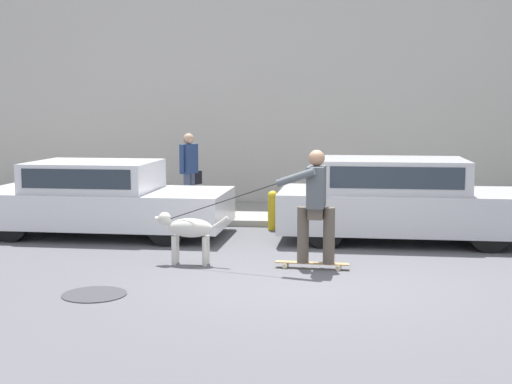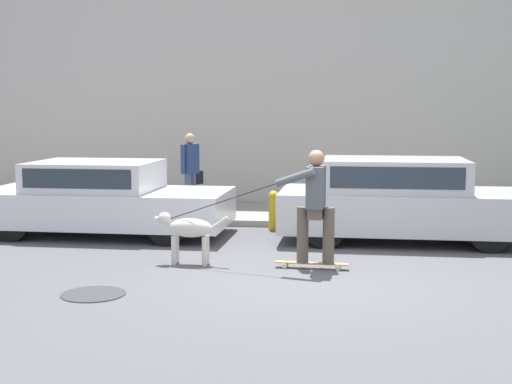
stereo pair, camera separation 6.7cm
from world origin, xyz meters
The scene contains 10 objects.
ground_plane centered at (0.00, 0.00, 0.00)m, with size 36.00×36.00×0.00m, color #545459.
back_wall centered at (0.00, 6.67, 2.28)m, with size 32.00×0.30×4.57m.
sidewalk_curb centered at (0.00, 5.22, 0.06)m, with size 30.00×2.58×0.12m.
parked_car_0 centered at (-3.67, 2.86, 0.61)m, with size 4.29×1.97×1.27m.
parked_car_1 centered at (1.36, 2.86, 0.66)m, with size 4.05×1.89×1.35m.
dog centered at (-1.74, 0.74, 0.49)m, with size 1.04×0.30×0.73m.
skateboarder centered at (0.03, 0.64, 0.91)m, with size 2.57×0.65×1.62m.
pedestrian_with_bag centered at (-2.52, 4.73, 0.99)m, with size 0.36×0.60×1.57m.
manhole_cover centered at (-2.50, -1.01, 0.01)m, with size 0.75×0.75×0.01m.
fire_hydrant centered at (-0.80, 3.68, 0.37)m, with size 0.18×0.18×0.71m.
Camera 1 is at (0.25, -8.88, 2.17)m, focal length 50.00 mm.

